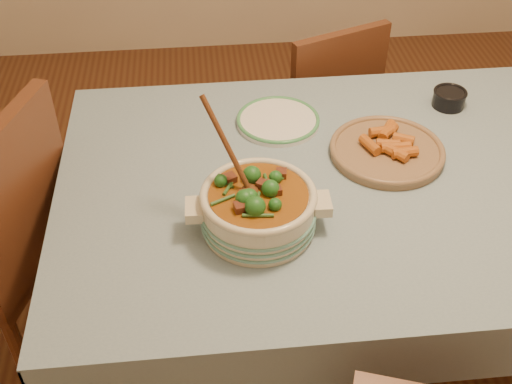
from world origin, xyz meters
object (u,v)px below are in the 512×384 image
dining_table (360,201)px  fried_plate (387,149)px  chair_far (321,106)px  condiment_bowl (449,97)px  stew_casserole (258,206)px  white_plate (278,120)px

dining_table → fried_plate: fried_plate is taller
fried_plate → chair_far: chair_far is taller
dining_table → condiment_bowl: bearing=42.8°
stew_casserole → white_plate: 0.47m
condiment_bowl → fried_plate: 0.35m
chair_far → white_plate: bearing=43.0°
fried_plate → stew_casserole: bearing=-146.7°
dining_table → white_plate: size_ratio=5.55×
stew_casserole → fried_plate: stew_casserole is taller
dining_table → fried_plate: bearing=45.0°
stew_casserole → white_plate: bearing=76.5°
condiment_bowl → fried_plate: bearing=-138.0°
fried_plate → white_plate: bearing=146.6°
stew_casserole → white_plate: size_ratio=1.18×
stew_casserole → dining_table: bearing=29.2°
stew_casserole → chair_far: 1.08m
white_plate → fried_plate: size_ratio=0.72×
stew_casserole → fried_plate: 0.48m
white_plate → chair_far: bearing=64.2°
chair_far → condiment_bowl: bearing=102.1°
stew_casserole → chair_far: stew_casserole is taller
condiment_bowl → chair_far: (-0.31, 0.46, -0.31)m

